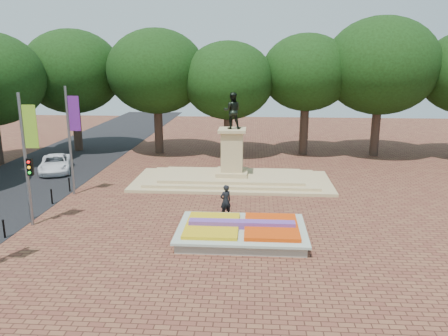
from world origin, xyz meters
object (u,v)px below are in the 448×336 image
Objects in this scene: flower_bed at (242,231)px; pedestrian at (226,201)px; van at (55,164)px; monument at (232,171)px.

pedestrian is at bearing 109.04° from flower_bed.
van is 2.57× the size of pedestrian.
flower_bed is at bearing -58.85° from van.
pedestrian reaches higher than flower_bed.
van is 16.69m from pedestrian.
van is at bearing 171.57° from monument.
monument reaches higher than van.
monument is 14.12m from van.
flower_bed is at bearing -84.13° from monument.
monument is 2.92× the size of van.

